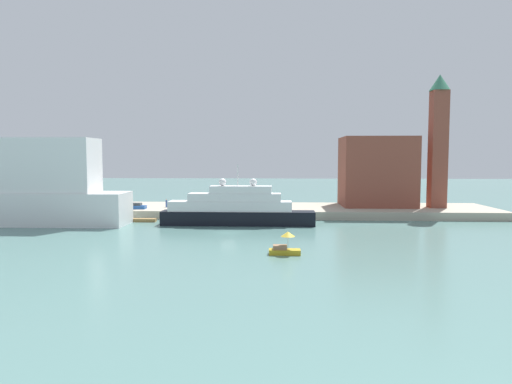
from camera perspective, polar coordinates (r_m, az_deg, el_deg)
ground at (r=76.67m, az=-3.45°, el=-5.11°), size 400.00×400.00×0.00m
quay_dock at (r=101.94m, az=-1.91°, el=-2.28°), size 110.00×19.48×1.69m
large_yacht at (r=85.14m, az=-2.55°, el=-2.17°), size 28.49×4.07×11.28m
small_motorboat at (r=59.69m, az=3.61°, el=-6.77°), size 4.09×1.85×3.01m
work_barge at (r=92.27m, az=-13.75°, el=-3.42°), size 4.56×1.48×0.63m
harbor_building at (r=106.32m, az=14.81°, el=2.48°), size 15.71×12.73×15.44m
bell_tower at (r=106.62m, az=21.78°, el=6.37°), size 4.34×4.34×28.56m
parked_car at (r=100.23m, az=-14.70°, el=-1.73°), size 4.01×1.84×1.25m
person_figure at (r=101.75m, az=-11.11°, el=-1.41°), size 0.36×0.36×1.82m
mooring_bollard at (r=92.76m, az=1.82°, el=-2.21°), size 0.41×0.41×0.62m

